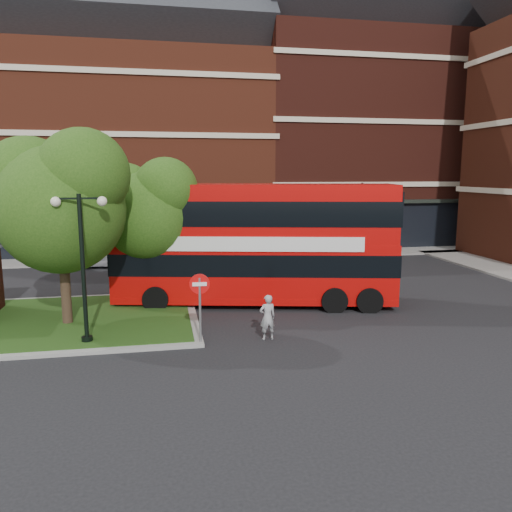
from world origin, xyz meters
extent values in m
plane|color=black|center=(0.00, 0.00, 0.00)|extent=(120.00, 120.00, 0.00)
cube|color=slate|center=(0.00, 16.50, 0.06)|extent=(44.00, 3.00, 0.12)
cube|color=maroon|center=(-8.00, 24.00, 7.00)|extent=(26.00, 12.00, 14.00)
cube|color=#471911|center=(14.00, 24.00, 8.00)|extent=(18.00, 12.00, 16.00)
cube|color=gray|center=(-8.00, 3.00, 0.06)|extent=(12.60, 7.60, 0.12)
cube|color=#19380F|center=(-8.00, 3.00, 0.07)|extent=(12.00, 7.00, 0.15)
cylinder|color=#2D2116|center=(-6.50, 2.50, 1.96)|extent=(0.36, 0.36, 3.92)
sphere|color=#204812|center=(-6.50, 2.50, 4.34)|extent=(4.60, 4.60, 4.60)
sphere|color=#204812|center=(-7.65, 3.19, 5.25)|extent=(3.45, 3.45, 3.45)
sphere|color=#204812|center=(-5.58, 2.04, 5.60)|extent=(3.22, 3.22, 3.22)
cylinder|color=#2D2116|center=(-3.50, 5.00, 1.74)|extent=(0.36, 0.36, 3.47)
sphere|color=#204812|center=(-3.50, 5.00, 3.84)|extent=(3.80, 3.80, 3.80)
sphere|color=#204812|center=(-4.45, 5.57, 4.65)|extent=(2.85, 2.85, 2.85)
sphere|color=#204812|center=(-2.74, 4.62, 4.96)|extent=(2.66, 2.66, 2.66)
cylinder|color=black|center=(-5.50, 0.20, 2.50)|extent=(0.14, 0.14, 5.00)
cylinder|color=black|center=(-5.50, 0.20, 0.15)|extent=(0.36, 0.36, 0.30)
cube|color=black|center=(-5.50, 0.20, 4.85)|extent=(1.40, 0.06, 0.06)
sphere|color=#F2EACC|center=(-6.20, 0.20, 4.75)|extent=(0.32, 0.32, 0.32)
sphere|color=#F2EACC|center=(-4.80, 0.20, 4.75)|extent=(0.32, 0.32, 0.32)
cylinder|color=black|center=(2.00, 14.50, 2.50)|extent=(0.14, 0.14, 5.00)
cylinder|color=black|center=(2.00, 14.50, 0.15)|extent=(0.36, 0.36, 0.30)
cube|color=black|center=(2.00, 14.50, 4.85)|extent=(1.40, 0.06, 0.06)
sphere|color=#F2EACC|center=(1.30, 14.50, 4.75)|extent=(0.32, 0.32, 0.32)
sphere|color=#F2EACC|center=(2.70, 14.50, 4.75)|extent=(0.32, 0.32, 0.32)
cylinder|color=black|center=(10.00, 14.50, 2.50)|extent=(0.14, 0.14, 5.00)
cylinder|color=black|center=(10.00, 14.50, 0.15)|extent=(0.36, 0.36, 0.30)
cube|color=black|center=(10.00, 14.50, 4.85)|extent=(1.40, 0.06, 0.06)
sphere|color=#F2EACC|center=(9.30, 14.50, 4.75)|extent=(0.32, 0.32, 0.32)
sphere|color=#F2EACC|center=(10.70, 14.50, 4.75)|extent=(0.32, 0.32, 0.32)
cube|color=#B40807|center=(0.95, 4.45, 1.62)|extent=(12.19, 5.21, 2.27)
cube|color=#B40807|center=(0.95, 4.45, 3.89)|extent=(12.07, 5.16, 2.27)
cube|color=black|center=(0.95, 4.45, 4.00)|extent=(12.19, 5.21, 1.03)
cube|color=silver|center=(0.65, 3.10, 2.81)|extent=(8.71, 1.97, 0.59)
imported|color=#969698|center=(0.50, -0.36, 0.79)|extent=(0.61, 0.44, 1.57)
imported|color=#A4A7AB|center=(-6.55, 14.50, 0.74)|extent=(4.50, 2.18, 1.48)
imported|color=silver|center=(5.42, 15.28, 0.74)|extent=(4.55, 1.68, 1.49)
cylinder|color=slate|center=(-1.80, -0.50, 1.14)|extent=(0.08, 0.08, 2.28)
cylinder|color=red|center=(-1.80, -0.50, 2.08)|extent=(0.67, 0.09, 0.66)
cube|color=white|center=(-1.80, -0.50, 2.08)|extent=(0.47, 0.07, 0.12)
camera|label=1|loc=(-2.98, -16.41, 5.66)|focal=35.00mm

